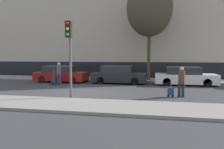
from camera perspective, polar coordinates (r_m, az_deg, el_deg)
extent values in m
plane|color=#38383A|center=(13.51, -7.57, -4.54)|extent=(80.00, 80.00, 0.00)
cube|color=gray|center=(10.08, -14.52, -7.51)|extent=(28.00, 2.50, 0.12)
cube|color=gray|center=(20.19, -1.15, -1.24)|extent=(28.00, 3.00, 0.12)
cube|color=#B7AD99|center=(23.75, 0.65, 14.51)|extent=(28.00, 2.40, 12.38)
cube|color=black|center=(22.26, 0.05, 1.23)|extent=(27.44, 0.06, 1.60)
cube|color=maroon|center=(18.99, -13.05, -0.44)|extent=(4.31, 1.90, 0.70)
cube|color=#23282D|center=(19.02, -13.55, 1.40)|extent=(2.37, 1.68, 0.52)
cylinder|color=black|center=(17.70, -10.24, -1.39)|extent=(0.60, 0.18, 0.60)
cylinder|color=black|center=(19.31, -8.36, -0.85)|extent=(0.60, 0.18, 0.60)
cylinder|color=black|center=(18.84, -17.82, -1.17)|extent=(0.60, 0.18, 0.60)
cylinder|color=black|center=(20.36, -15.46, -0.69)|extent=(0.60, 0.18, 0.60)
cube|color=black|center=(17.51, 1.85, -0.75)|extent=(4.29, 1.75, 0.70)
cube|color=#23282D|center=(17.49, 1.30, 1.33)|extent=(2.36, 1.54, 0.57)
cylinder|color=black|center=(16.59, 5.94, -1.75)|extent=(0.60, 0.18, 0.60)
cylinder|color=black|center=(18.14, 6.40, -1.19)|extent=(0.60, 0.18, 0.60)
cylinder|color=black|center=(17.04, -3.00, -1.56)|extent=(0.60, 0.18, 0.60)
cylinder|color=black|center=(18.55, -1.81, -1.03)|extent=(0.60, 0.18, 0.60)
cube|color=silver|center=(17.44, 18.61, -1.02)|extent=(4.50, 1.89, 0.70)
cube|color=#23282D|center=(17.37, 18.07, 1.02)|extent=(2.47, 1.66, 0.54)
cylinder|color=black|center=(16.87, 23.66, -2.02)|extent=(0.60, 0.18, 0.60)
cylinder|color=black|center=(18.53, 22.54, -1.41)|extent=(0.60, 0.18, 0.60)
cylinder|color=black|center=(16.49, 14.15, -1.91)|extent=(0.60, 0.18, 0.60)
cylinder|color=black|center=(18.19, 13.89, -1.29)|extent=(0.60, 0.18, 0.60)
cylinder|color=#383347|center=(17.02, -13.86, -1.36)|extent=(0.15, 0.15, 0.80)
cylinder|color=#383347|center=(16.87, -13.39, -1.40)|extent=(0.15, 0.15, 0.80)
cylinder|color=#4C4C4C|center=(16.88, -13.68, 1.15)|extent=(0.34, 0.34, 0.70)
sphere|color=beige|center=(16.86, -13.71, 2.71)|extent=(0.23, 0.23, 0.23)
cube|color=navy|center=(17.35, -14.86, -1.45)|extent=(0.32, 0.24, 0.45)
cylinder|color=black|center=(17.44, -15.18, -2.37)|extent=(0.12, 0.03, 0.12)
cylinder|color=black|center=(17.34, -14.51, -2.39)|extent=(0.12, 0.03, 0.12)
cylinder|color=gray|center=(17.24, -15.01, 0.17)|extent=(0.02, 0.19, 0.53)
cylinder|color=#23232D|center=(12.19, 17.16, -3.93)|extent=(0.15, 0.15, 0.76)
cylinder|color=#23232D|center=(12.23, 18.08, -3.92)|extent=(0.15, 0.15, 0.76)
cylinder|color=#473323|center=(12.13, 17.71, -0.62)|extent=(0.34, 0.34, 0.66)
sphere|color=tan|center=(12.10, 17.76, 1.44)|extent=(0.21, 0.21, 0.21)
cube|color=navy|center=(12.12, 15.07, -4.26)|extent=(0.32, 0.24, 0.38)
cylinder|color=black|center=(12.15, 14.51, -5.42)|extent=(0.12, 0.03, 0.12)
cylinder|color=black|center=(12.17, 15.57, -5.43)|extent=(0.12, 0.03, 0.12)
cylinder|color=gray|center=(11.98, 15.14, -2.11)|extent=(0.02, 0.19, 0.53)
cylinder|color=#515154|center=(11.18, -10.79, 3.52)|extent=(0.12, 0.12, 3.90)
cube|color=black|center=(11.09, -11.27, 11.53)|extent=(0.28, 0.24, 0.80)
sphere|color=red|center=(10.99, -11.60, 13.00)|extent=(0.15, 0.15, 0.15)
sphere|color=gold|center=(10.95, -11.58, 11.62)|extent=(0.15, 0.15, 0.15)
sphere|color=green|center=(10.92, -11.55, 10.23)|extent=(0.15, 0.15, 0.15)
torus|color=black|center=(19.91, 4.80, -0.13)|extent=(0.72, 0.06, 0.72)
torus|color=black|center=(20.06, 1.82, -0.08)|extent=(0.72, 0.06, 0.72)
cylinder|color=maroon|center=(19.96, 3.30, 0.46)|extent=(1.00, 0.05, 0.05)
cylinder|color=maroon|center=(19.98, 2.77, 1.04)|extent=(0.04, 0.04, 0.40)
cylinder|color=#4C3826|center=(19.33, 9.59, 5.06)|extent=(0.28, 0.28, 4.35)
ellipsoid|color=#423D2D|center=(19.75, 9.76, 16.65)|extent=(3.92, 3.92, 4.79)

